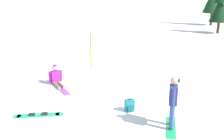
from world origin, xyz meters
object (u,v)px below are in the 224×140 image
Objects in this scene: snowboarder_foreground at (173,101)px; loose_snowboard_near_right at (38,115)px; backpack_teal at (130,106)px; trail_marker_pole at (91,51)px; snowboarder_midground at (57,78)px; pine_tree_young at (221,4)px.

snowboarder_foreground reaches higher than loose_snowboard_near_right.
backpack_teal is 0.25× the size of trail_marker_pole.
snowboarder_midground is 0.95× the size of loose_snowboard_near_right.
loose_snowboard_near_right is (1.13, -2.97, -0.29)m from snowboarder_midground.
trail_marker_pole reaches higher than backpack_teal.
snowboarder_midground is 3.19m from loose_snowboard_near_right.
snowboarder_foreground is 7.46m from trail_marker_pole.
snowboarder_foreground is 0.33× the size of pine_tree_young.
pine_tree_young is (5.39, 21.76, 2.76)m from loose_snowboard_near_right.
loose_snowboard_near_right is at bearing -69.21° from snowboarder_midground.
snowboarder_foreground is 0.89× the size of trail_marker_pole.
backpack_teal is 0.09× the size of pine_tree_young.
snowboarder_foreground is 21.05m from pine_tree_young.
loose_snowboard_near_right is 0.86× the size of trail_marker_pole.
snowboarder_midground is at bearing -94.51° from trail_marker_pole.
trail_marker_pole is at bearing 135.27° from snowboarder_foreground.
backpack_teal is at bearing -51.03° from trail_marker_pole.
snowboarder_foreground reaches higher than snowboarder_midground.
snowboarder_foreground is 4.57m from loose_snowboard_near_right.
snowboarder_foreground is 3.57× the size of backpack_teal.
backpack_teal is 5.94m from trail_marker_pole.
snowboarder_midground is at bearing -109.12° from pine_tree_young.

